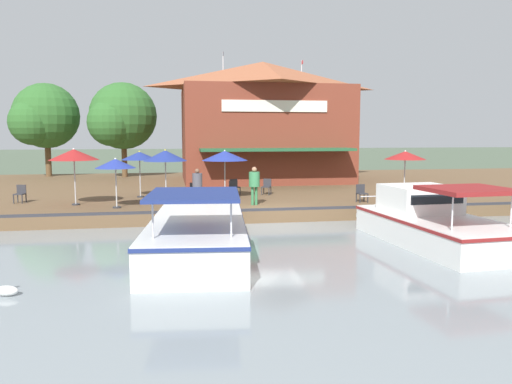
% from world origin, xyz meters
% --- Properties ---
extents(ground_plane, '(220.00, 220.00, 0.00)m').
position_xyz_m(ground_plane, '(0.00, 0.00, 0.00)').
color(ground_plane, '#4C5B47').
extents(quay_deck, '(22.00, 56.00, 0.60)m').
position_xyz_m(quay_deck, '(-11.00, 0.00, 0.30)').
color(quay_deck, brown).
rests_on(quay_deck, ground).
extents(quay_edge_fender, '(0.20, 50.40, 0.10)m').
position_xyz_m(quay_edge_fender, '(-0.10, 0.00, 0.65)').
color(quay_edge_fender, '#2D2D33').
rests_on(quay_edge_fender, quay_deck).
extents(waterfront_restaurant, '(10.31, 11.52, 8.75)m').
position_xyz_m(waterfront_restaurant, '(-13.95, 2.22, 4.75)').
color(waterfront_restaurant, brown).
rests_on(waterfront_restaurant, quay_deck).
extents(patio_umbrella_near_quay_edge, '(1.75, 1.75, 2.21)m').
position_xyz_m(patio_umbrella_near_quay_edge, '(-1.96, -6.53, 2.55)').
color(patio_umbrella_near_quay_edge, '#B7B7B7').
rests_on(patio_umbrella_near_quay_edge, quay_deck).
extents(patio_umbrella_by_entrance, '(2.06, 2.06, 2.51)m').
position_xyz_m(patio_umbrella_by_entrance, '(-3.49, -4.40, 2.82)').
color(patio_umbrella_by_entrance, '#B7B7B7').
rests_on(patio_umbrella_by_entrance, quay_deck).
extents(patio_umbrella_far_corner, '(2.30, 2.30, 2.44)m').
position_xyz_m(patio_umbrella_far_corner, '(-4.49, -1.48, 2.75)').
color(patio_umbrella_far_corner, '#B7B7B7').
rests_on(patio_umbrella_far_corner, quay_deck).
extents(patio_umbrella_mid_patio_left, '(1.98, 1.98, 2.45)m').
position_xyz_m(patio_umbrella_mid_patio_left, '(-2.19, 7.07, 2.80)').
color(patio_umbrella_mid_patio_left, '#B7B7B7').
rests_on(patio_umbrella_mid_patio_left, quay_deck).
extents(patio_umbrella_back_row, '(1.83, 1.83, 2.38)m').
position_xyz_m(patio_umbrella_back_row, '(-5.65, -5.72, 2.73)').
color(patio_umbrella_back_row, '#B7B7B7').
rests_on(patio_umbrella_back_row, quay_deck).
extents(patio_umbrella_mid_patio_right, '(2.21, 2.21, 2.60)m').
position_xyz_m(patio_umbrella_mid_patio_right, '(-3.24, -8.48, 2.91)').
color(patio_umbrella_mid_patio_right, '#B7B7B7').
rests_on(patio_umbrella_mid_patio_right, quay_deck).
extents(cafe_chair_facing_river, '(0.46, 0.46, 0.85)m').
position_xyz_m(cafe_chair_facing_river, '(-4.70, -1.02, 1.08)').
color(cafe_chair_facing_river, '#2D2D33').
rests_on(cafe_chair_facing_river, quay_deck).
extents(cafe_chair_under_first_umbrella, '(0.55, 0.55, 0.85)m').
position_xyz_m(cafe_chair_under_first_umbrella, '(-5.71, -0.83, 1.08)').
color(cafe_chair_under_first_umbrella, '#2D2D33').
rests_on(cafe_chair_under_first_umbrella, quay_deck).
extents(cafe_chair_mid_patio, '(0.49, 0.49, 0.85)m').
position_xyz_m(cafe_chair_mid_patio, '(-4.04, -3.05, 1.08)').
color(cafe_chair_mid_patio, '#2D2D33').
rests_on(cafe_chair_mid_patio, quay_deck).
extents(cafe_chair_far_corner_seat, '(0.51, 0.51, 0.85)m').
position_xyz_m(cafe_chair_far_corner_seat, '(-4.43, -11.18, 1.08)').
color(cafe_chair_far_corner_seat, '#2D2D33').
rests_on(cafe_chair_far_corner_seat, quay_deck).
extents(cafe_chair_back_row_seat, '(0.47, 0.47, 0.85)m').
position_xyz_m(cafe_chair_back_row_seat, '(-1.92, 4.78, 1.08)').
color(cafe_chair_back_row_seat, '#2D2D33').
rests_on(cafe_chair_back_row_seat, quay_deck).
extents(cafe_chair_beside_entrance, '(0.59, 0.59, 0.85)m').
position_xyz_m(cafe_chair_beside_entrance, '(-5.61, 0.89, 1.08)').
color(cafe_chair_beside_entrance, '#2D2D33').
rests_on(cafe_chair_beside_entrance, quay_deck).
extents(person_near_entrance, '(0.50, 0.50, 1.75)m').
position_xyz_m(person_near_entrance, '(-1.87, -0.41, 1.71)').
color(person_near_entrance, '#337547').
rests_on(person_near_entrance, quay_deck).
extents(person_mid_patio, '(0.46, 0.46, 1.64)m').
position_xyz_m(person_mid_patio, '(-2.82, -2.95, 1.62)').
color(person_mid_patio, gold).
rests_on(person_mid_patio, quay_deck).
extents(motorboat_distant_upstream, '(8.95, 3.65, 2.16)m').
position_xyz_m(motorboat_distant_upstream, '(4.33, -3.30, 0.70)').
color(motorboat_distant_upstream, white).
rests_on(motorboat_distant_upstream, river_water).
extents(motorboat_mid_row, '(7.91, 3.39, 2.11)m').
position_xyz_m(motorboat_mid_row, '(4.22, 4.72, 0.76)').
color(motorboat_mid_row, white).
rests_on(motorboat_mid_row, river_water).
extents(swan, '(0.39, 0.62, 0.69)m').
position_xyz_m(swan, '(8.33, -8.02, 0.23)').
color(swan, white).
rests_on(swan, river_water).
extents(tree_downstream_bank, '(5.21, 4.96, 7.05)m').
position_xyz_m(tree_downstream_bank, '(-18.03, -7.78, 5.03)').
color(tree_downstream_bank, brown).
rests_on(tree_downstream_bank, quay_deck).
extents(tree_behind_restaurant, '(5.14, 4.89, 7.04)m').
position_xyz_m(tree_behind_restaurant, '(-19.50, -13.55, 5.06)').
color(tree_behind_restaurant, brown).
rests_on(tree_behind_restaurant, quay_deck).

